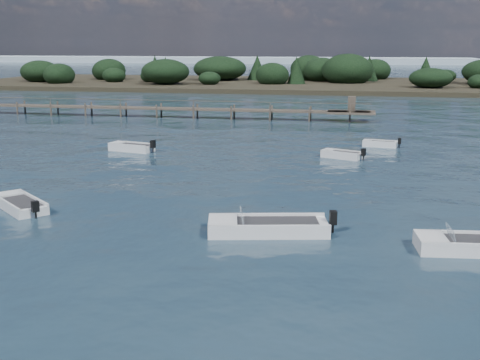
% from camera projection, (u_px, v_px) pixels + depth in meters
% --- Properties ---
extents(ground, '(400.00, 400.00, 0.00)m').
position_uv_depth(ground, '(320.00, 109.00, 76.57)').
color(ground, '#152632').
rests_on(ground, ground).
extents(dinghy_mid_white_a, '(5.81, 3.00, 1.33)m').
position_uv_depth(dinghy_mid_white_a, '(268.00, 229.00, 26.75)').
color(dinghy_mid_white_a, silver).
rests_on(dinghy_mid_white_a, ground).
extents(tender_far_grey_b, '(3.08, 1.53, 1.03)m').
position_uv_depth(tender_far_grey_b, '(380.00, 145.00, 48.86)').
color(tender_far_grey_b, silver).
rests_on(tender_far_grey_b, ground).
extents(tender_far_grey, '(3.95, 2.17, 1.25)m').
position_uv_depth(tender_far_grey, '(132.00, 149.00, 46.95)').
color(tender_far_grey, silver).
rests_on(tender_far_grey, ground).
extents(dinghy_mid_white_b, '(5.16, 2.23, 1.26)m').
position_uv_depth(dinghy_mid_white_b, '(475.00, 247.00, 24.37)').
color(dinghy_mid_white_b, silver).
rests_on(dinghy_mid_white_b, ground).
extents(tender_far_white, '(3.29, 2.19, 1.12)m').
position_uv_depth(tender_far_white, '(342.00, 156.00, 44.03)').
color(tender_far_white, silver).
rests_on(tender_far_white, ground).
extents(dinghy_mid_grey, '(4.05, 3.77, 1.10)m').
position_uv_depth(dinghy_mid_grey, '(20.00, 206.00, 30.62)').
color(dinghy_mid_grey, silver).
rests_on(dinghy_mid_grey, ground).
extents(jetty, '(64.50, 3.20, 3.40)m').
position_uv_depth(jetty, '(123.00, 108.00, 68.78)').
color(jetty, '#473D34').
rests_on(jetty, ground).
extents(far_headland, '(190.00, 40.00, 5.80)m').
position_uv_depth(far_headland, '(470.00, 78.00, 109.93)').
color(far_headland, black).
rests_on(far_headland, ground).
extents(distant_haze, '(280.00, 20.00, 2.40)m').
position_uv_depth(distant_haze, '(130.00, 62.00, 255.66)').
color(distant_haze, '#90A4B2').
rests_on(distant_haze, ground).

